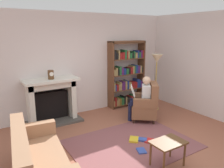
{
  "coord_description": "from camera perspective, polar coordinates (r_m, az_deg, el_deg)",
  "views": [
    {
      "loc": [
        -2.46,
        -2.88,
        2.2
      ],
      "look_at": [
        0.1,
        1.2,
        1.05
      ],
      "focal_mm": 35.07,
      "sensor_mm": 36.0,
      "label": 1
    }
  ],
  "objects": [
    {
      "name": "mantel_clock",
      "position": [
        5.38,
        -15.66,
        2.35
      ],
      "size": [
        0.14,
        0.14,
        0.21
      ],
      "color": "brown",
      "rests_on": "fireplace"
    },
    {
      "name": "sofa_floral",
      "position": [
        3.57,
        -18.77,
        -19.1
      ],
      "size": [
        0.92,
        1.77,
        0.85
      ],
      "rotation": [
        0.0,
        0.0,
        1.45
      ],
      "color": "#9A6F51",
      "rests_on": "ground"
    },
    {
      "name": "fireplace",
      "position": [
        5.62,
        -15.52,
        -3.78
      ],
      "size": [
        1.33,
        0.64,
        1.1
      ],
      "color": "#4C4742",
      "rests_on": "ground"
    },
    {
      "name": "armchair_reading",
      "position": [
        5.6,
        8.95,
        -5.23
      ],
      "size": [
        0.88,
        0.88,
        0.97
      ],
      "rotation": [
        0.0,
        0.0,
        4.06
      ],
      "color": "#331E14",
      "rests_on": "ground"
    },
    {
      "name": "area_rug",
      "position": [
        4.58,
        5.11,
        -15.25
      ],
      "size": [
        2.4,
        1.8,
        0.01
      ],
      "primitive_type": "cube",
      "color": "brown",
      "rests_on": "ground"
    },
    {
      "name": "back_wall",
      "position": [
        6.02,
        -7.68,
        5.19
      ],
      "size": [
        5.6,
        0.1,
        2.7
      ],
      "primitive_type": "cube",
      "color": "silver",
      "rests_on": "ground"
    },
    {
      "name": "side_table",
      "position": [
        3.86,
        14.41,
        -15.24
      ],
      "size": [
        0.56,
        0.39,
        0.44
      ],
      "color": "brown",
      "rests_on": "ground"
    },
    {
      "name": "scattered_books",
      "position": [
        4.63,
        7.44,
        -14.68
      ],
      "size": [
        0.63,
        0.69,
        0.04
      ],
      "color": "gold",
      "rests_on": "area_rug"
    },
    {
      "name": "bookshelf",
      "position": [
        6.57,
        3.9,
        2.32
      ],
      "size": [
        1.15,
        0.32,
        1.95
      ],
      "color": "brown",
      "rests_on": "ground"
    },
    {
      "name": "seated_reader",
      "position": [
        5.53,
        7.81,
        -3.28
      ],
      "size": [
        0.59,
        0.56,
        1.14
      ],
      "rotation": [
        0.0,
        0.0,
        4.06
      ],
      "color": "silver",
      "rests_on": "ground"
    },
    {
      "name": "floor_lamp",
      "position": [
        6.27,
        11.58,
        5.36
      ],
      "size": [
        0.32,
        0.32,
        1.6
      ],
      "color": "#B7933F",
      "rests_on": "ground"
    },
    {
      "name": "side_wall_right",
      "position": [
        6.63,
        18.87,
        5.34
      ],
      "size": [
        0.1,
        5.2,
        2.7
      ],
      "primitive_type": "cube",
      "color": "silver",
      "rests_on": "ground"
    },
    {
      "name": "ground",
      "position": [
        4.38,
        7.58,
        -16.85
      ],
      "size": [
        14.0,
        14.0,
        0.0
      ],
      "primitive_type": "plane",
      "color": "#975740"
    }
  ]
}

